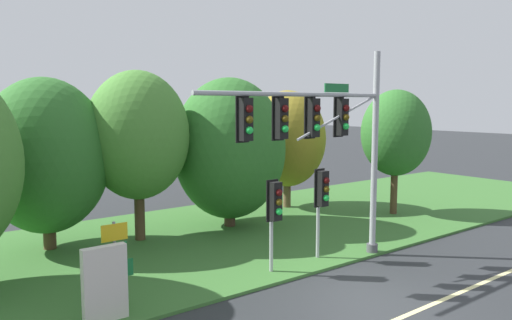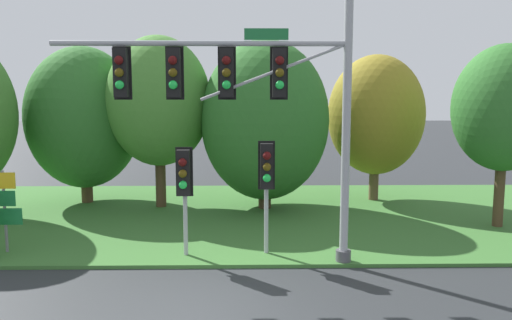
% 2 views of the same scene
% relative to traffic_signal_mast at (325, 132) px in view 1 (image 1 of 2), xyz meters
% --- Properties ---
extents(ground_plane, '(160.00, 160.00, 0.00)m').
position_rel_traffic_signal_mast_xyz_m(ground_plane, '(-0.89, -2.75, -4.57)').
color(ground_plane, '#282B2D').
extents(lane_stripe, '(36.00, 0.16, 0.01)m').
position_rel_traffic_signal_mast_xyz_m(lane_stripe, '(-0.89, -3.95, -4.56)').
color(lane_stripe, beige).
rests_on(lane_stripe, ground).
extents(grass_verge, '(48.00, 11.50, 0.10)m').
position_rel_traffic_signal_mast_xyz_m(grass_verge, '(-0.89, 5.50, -4.52)').
color(grass_verge, '#386B2D').
rests_on(grass_verge, ground).
extents(traffic_signal_mast, '(7.63, 0.49, 7.17)m').
position_rel_traffic_signal_mast_xyz_m(traffic_signal_mast, '(0.00, 0.00, 0.00)').
color(traffic_signal_mast, '#9EA0A5').
rests_on(traffic_signal_mast, grass_verge).
extents(pedestrian_signal_near_kerb, '(0.46, 0.55, 2.99)m').
position_rel_traffic_signal_mast_xyz_m(pedestrian_signal_near_kerb, '(-1.73, 0.46, -2.32)').
color(pedestrian_signal_near_kerb, '#9EA0A5').
rests_on(pedestrian_signal_near_kerb, grass_verge).
extents(pedestrian_signal_further_along, '(0.46, 0.55, 3.14)m').
position_rel_traffic_signal_mast_xyz_m(pedestrian_signal_further_along, '(0.49, 0.60, -2.19)').
color(pedestrian_signal_further_along, '#9EA0A5').
rests_on(pedestrian_signal_further_along, grass_verge).
extents(route_sign_post, '(0.97, 0.08, 2.31)m').
position_rel_traffic_signal_mast_xyz_m(route_sign_post, '(-6.78, 0.94, -3.10)').
color(route_sign_post, slate).
rests_on(route_sign_post, grass_verge).
extents(tree_left_of_mast, '(4.56, 4.56, 6.33)m').
position_rel_traffic_signal_mast_xyz_m(tree_left_of_mast, '(-6.65, 7.60, -1.00)').
color(tree_left_of_mast, '#4C3823').
rests_on(tree_left_of_mast, grass_verge).
extents(tree_behind_signpost, '(4.01, 4.01, 6.65)m').
position_rel_traffic_signal_mast_xyz_m(tree_behind_signpost, '(-3.46, 6.72, -0.34)').
color(tree_behind_signpost, '#4C3823').
rests_on(tree_behind_signpost, grass_verge).
extents(tree_mid_verge, '(4.89, 4.89, 6.48)m').
position_rel_traffic_signal_mast_xyz_m(tree_mid_verge, '(0.64, 6.39, -1.05)').
color(tree_mid_verge, '#423021').
rests_on(tree_mid_verge, grass_verge).
extents(tree_tall_centre, '(3.95, 3.95, 6.03)m').
position_rel_traffic_signal_mast_xyz_m(tree_tall_centre, '(5.28, 7.87, -0.92)').
color(tree_tall_centre, brown).
rests_on(tree_tall_centre, grass_verge).
extents(tree_right_far, '(3.32, 3.32, 6.03)m').
position_rel_traffic_signal_mast_xyz_m(tree_right_far, '(8.37, 3.50, -0.53)').
color(tree_right_far, '#4C3823').
rests_on(tree_right_far, grass_verge).
extents(info_kiosk, '(1.10, 0.24, 1.90)m').
position_rel_traffic_signal_mast_xyz_m(info_kiosk, '(-7.32, 0.29, -3.53)').
color(info_kiosk, beige).
rests_on(info_kiosk, grass_verge).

